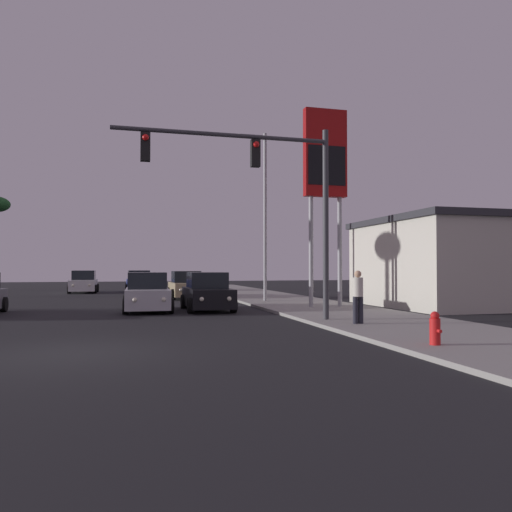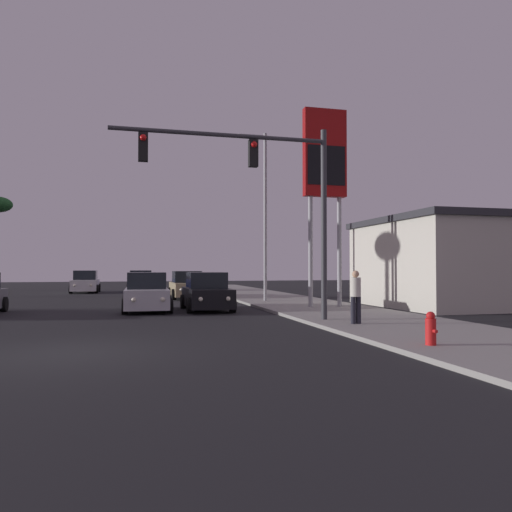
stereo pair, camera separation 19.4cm
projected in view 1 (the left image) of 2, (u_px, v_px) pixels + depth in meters
name	position (u px, v px, depth m)	size (l,w,h in m)	color
ground_plane	(72.00, 354.00, 10.88)	(120.00, 120.00, 0.00)	black
sidewalk_right	(314.00, 307.00, 22.94)	(5.00, 60.00, 0.12)	gray
building_gas_station	(476.00, 262.00, 24.83)	(10.30, 8.30, 4.30)	beige
car_silver	(147.00, 294.00, 21.57)	(2.04, 4.33, 1.68)	#B7B7BC
car_white	(84.00, 283.00, 37.76)	(2.04, 4.31, 1.68)	silver
car_blue	(139.00, 282.00, 39.06)	(2.04, 4.33, 1.68)	navy
car_black	(207.00, 293.00, 22.04)	(2.04, 4.31, 1.68)	black
car_tan	(186.00, 286.00, 30.63)	(2.04, 4.32, 1.68)	tan
traffic_light_mast	(268.00, 182.00, 16.61)	(7.23, 0.36, 6.50)	#38383D
street_lamp	(263.00, 207.00, 26.70)	(1.74, 0.24, 9.00)	#99999E
gas_station_sign	(325.00, 164.00, 22.75)	(2.00, 0.42, 9.00)	#99999E
fire_hydrant	(435.00, 329.00, 11.35)	(0.24, 0.34, 0.76)	red
pedestrian_on_sidewalk	(358.00, 294.00, 15.69)	(0.34, 0.32, 1.67)	#23232D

